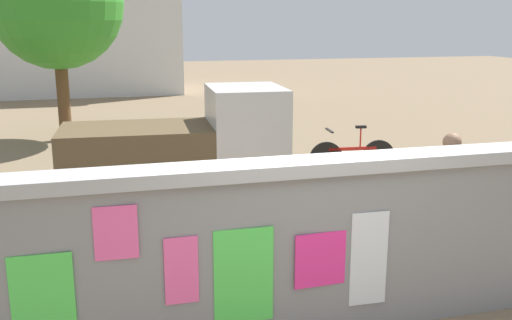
# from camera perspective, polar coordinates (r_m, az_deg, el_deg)

# --- Properties ---
(ground) EXTENTS (60.00, 60.00, 0.00)m
(ground) POSITION_cam_1_polar(r_m,az_deg,el_deg) (13.23, -6.74, 0.74)
(ground) COLOR #7A664C
(poster_wall) EXTENTS (7.61, 0.42, 1.69)m
(poster_wall) POSITION_cam_1_polar(r_m,az_deg,el_deg) (5.50, 5.32, -8.30)
(poster_wall) COLOR gray
(poster_wall) RESTS_ON ground
(auto_rickshaw_truck) EXTENTS (3.68, 1.70, 1.85)m
(auto_rickshaw_truck) POSITION_cam_1_polar(r_m,az_deg,el_deg) (9.61, -6.80, 1.37)
(auto_rickshaw_truck) COLOR black
(auto_rickshaw_truck) RESTS_ON ground
(motorcycle) EXTENTS (1.90, 0.56, 0.87)m
(motorcycle) POSITION_cam_1_polar(r_m,az_deg,el_deg) (8.88, 11.39, -2.73)
(motorcycle) COLOR black
(motorcycle) RESTS_ON ground
(bicycle_near) EXTENTS (1.71, 0.44, 0.95)m
(bicycle_near) POSITION_cam_1_polar(r_m,az_deg,el_deg) (11.35, 9.42, 0.39)
(bicycle_near) COLOR black
(bicycle_near) RESTS_ON ground
(bicycle_far) EXTENTS (1.68, 0.51, 0.95)m
(bicycle_far) POSITION_cam_1_polar(r_m,az_deg,el_deg) (6.76, -23.67, -9.79)
(bicycle_far) COLOR black
(bicycle_far) RESTS_ON ground
(person_walking) EXTENTS (0.47, 0.47, 1.62)m
(person_walking) POSITION_cam_1_polar(r_m,az_deg,el_deg) (7.36, 18.39, -2.32)
(person_walking) COLOR #3F994C
(person_walking) RESTS_ON ground
(tree_roadside) EXTENTS (3.16, 3.16, 4.90)m
(tree_roadside) POSITION_cam_1_polar(r_m,az_deg,el_deg) (15.04, -19.03, 14.34)
(tree_roadside) COLOR brown
(tree_roadside) RESTS_ON ground
(building_background) EXTENTS (8.61, 4.71, 6.09)m
(building_background) POSITION_cam_1_polar(r_m,az_deg,el_deg) (25.34, -17.58, 13.30)
(building_background) COLOR silver
(building_background) RESTS_ON ground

